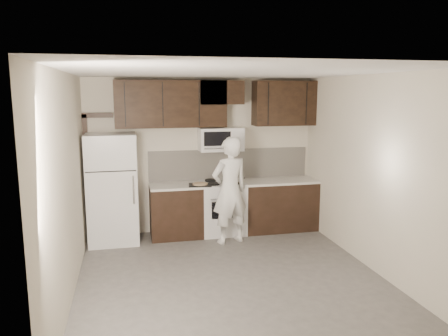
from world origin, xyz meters
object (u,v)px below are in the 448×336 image
object	(u,v)px
person	(230,190)
stove	(222,207)
microwave	(221,139)
refrigerator	(113,189)

from	to	relation	value
person	stove	bearing A→B (deg)	-105.47
stove	person	distance (m)	0.66
microwave	stove	bearing A→B (deg)	-89.90
stove	microwave	xyz separation A→B (m)	(-0.00, 0.12, 1.19)
refrigerator	person	world-z (taller)	refrigerator
stove	microwave	distance (m)	1.20
microwave	person	world-z (taller)	microwave
refrigerator	microwave	bearing A→B (deg)	5.15
microwave	refrigerator	distance (m)	2.00
microwave	person	distance (m)	0.99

